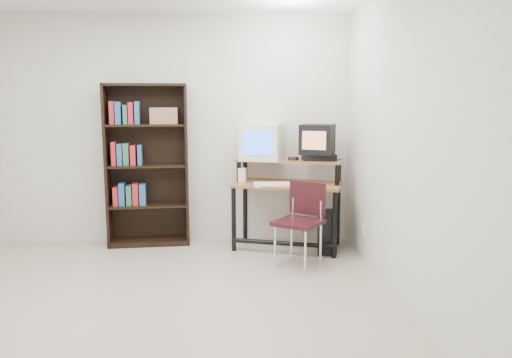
{
  "coord_description": "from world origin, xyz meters",
  "views": [
    {
      "loc": [
        0.61,
        -3.79,
        1.63
      ],
      "look_at": [
        0.88,
        1.1,
        0.86
      ],
      "focal_mm": 35.0,
      "sensor_mm": 36.0,
      "label": 1
    }
  ],
  "objects": [
    {
      "name": "school_chair",
      "position": [
        1.33,
        1.03,
        0.51
      ],
      "size": [
        0.58,
        0.58,
        0.83
      ],
      "rotation": [
        0.0,
        0.0,
        -0.63
      ],
      "color": "black",
      "rests_on": "floor"
    },
    {
      "name": "crt_tv",
      "position": [
        1.58,
        1.64,
        1.21
      ],
      "size": [
        0.44,
        0.44,
        0.32
      ],
      "rotation": [
        0.0,
        0.0,
        -0.38
      ],
      "color": "black",
      "rests_on": "vcr"
    },
    {
      "name": "pc_tower",
      "position": [
        1.68,
        1.48,
        0.21
      ],
      "size": [
        0.27,
        0.48,
        0.42
      ],
      "primitive_type": "cube",
      "rotation": [
        0.0,
        0.0,
        -0.16
      ],
      "color": "black",
      "rests_on": "floor"
    },
    {
      "name": "desk_speaker",
      "position": [
        0.76,
        1.71,
        0.8
      ],
      "size": [
        0.1,
        0.1,
        0.17
      ],
      "primitive_type": "cube",
      "rotation": [
        0.0,
        0.0,
        -0.35
      ],
      "color": "white",
      "rests_on": "computer_desk"
    },
    {
      "name": "cd_spindle",
      "position": [
        1.32,
        1.65,
        0.99
      ],
      "size": [
        0.12,
        0.12,
        0.05
      ],
      "primitive_type": "cylinder",
      "rotation": [
        0.0,
        0.0,
        -0.04
      ],
      "color": "#26262B",
      "rests_on": "computer_desk"
    },
    {
      "name": "mouse",
      "position": [
        1.51,
        1.41,
        0.74
      ],
      "size": [
        0.12,
        0.1,
        0.03
      ],
      "primitive_type": "cube",
      "rotation": [
        0.0,
        0.0,
        -0.54
      ],
      "color": "white",
      "rests_on": "mousepad"
    },
    {
      "name": "wall_outlet",
      "position": [
        1.99,
        1.15,
        0.3
      ],
      "size": [
        0.02,
        0.08,
        0.12
      ],
      "primitive_type": "cube",
      "color": "beige",
      "rests_on": "right_wall"
    },
    {
      "name": "bookshelf",
      "position": [
        -0.31,
        1.86,
        0.93
      ],
      "size": [
        0.93,
        0.37,
        1.82
      ],
      "rotation": [
        0.0,
        0.0,
        0.08
      ],
      "color": "black",
      "rests_on": "floor"
    },
    {
      "name": "right_wall",
      "position": [
        2.0,
        0.0,
        1.3
      ],
      "size": [
        0.01,
        4.0,
        2.6
      ],
      "primitive_type": "cube",
      "color": "silver",
      "rests_on": "floor"
    },
    {
      "name": "mousepad",
      "position": [
        1.51,
        1.39,
        0.72
      ],
      "size": [
        0.23,
        0.19,
        0.01
      ],
      "primitive_type": "cube",
      "rotation": [
        0.0,
        0.0,
        -0.04
      ],
      "color": "black",
      "rests_on": "computer_desk"
    },
    {
      "name": "crt_monitor",
      "position": [
        0.99,
        1.81,
        1.18
      ],
      "size": [
        0.54,
        0.54,
        0.41
      ],
      "rotation": [
        0.0,
        0.0,
        -0.3
      ],
      "color": "white",
      "rests_on": "computer_desk"
    },
    {
      "name": "keyboard",
      "position": [
        1.11,
        1.48,
        0.74
      ],
      "size": [
        0.48,
        0.23,
        0.03
      ],
      "primitive_type": "cube",
      "rotation": [
        0.0,
        0.0,
        -0.04
      ],
      "color": "white",
      "rests_on": "computer_desk"
    },
    {
      "name": "computer_desk",
      "position": [
        1.26,
        1.62,
        0.68
      ],
      "size": [
        1.29,
        0.89,
        0.98
      ],
      "rotation": [
        0.0,
        0.0,
        -0.28
      ],
      "color": "#9C5E33",
      "rests_on": "floor"
    },
    {
      "name": "vcr",
      "position": [
        1.6,
        1.65,
        1.01
      ],
      "size": [
        0.37,
        0.27,
        0.08
      ],
      "primitive_type": "cube",
      "rotation": [
        0.0,
        0.0,
        -0.03
      ],
      "color": "black",
      "rests_on": "computer_desk"
    },
    {
      "name": "back_wall",
      "position": [
        0.0,
        2.0,
        1.3
      ],
      "size": [
        4.0,
        0.01,
        2.6
      ],
      "primitive_type": "cube",
      "color": "silver",
      "rests_on": "floor"
    },
    {
      "name": "floor",
      "position": [
        0.0,
        0.0,
        -0.01
      ],
      "size": [
        4.0,
        4.0,
        0.01
      ],
      "primitive_type": "cube",
      "color": "#BAB09A",
      "rests_on": "ground"
    },
    {
      "name": "front_wall",
      "position": [
        0.0,
        -2.0,
        1.3
      ],
      "size": [
        4.0,
        0.01,
        2.6
      ],
      "primitive_type": "cube",
      "color": "silver",
      "rests_on": "floor"
    }
  ]
}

